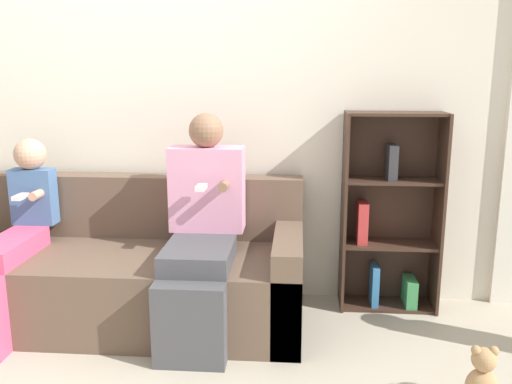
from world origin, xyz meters
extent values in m
plane|color=#B2A893|center=(0.00, 0.00, 0.00)|extent=(14.00, 14.00, 0.00)
cube|color=silver|center=(0.00, 0.97, 1.27)|extent=(10.00, 0.06, 2.55)
cube|color=brown|center=(-0.08, 0.39, 0.22)|extent=(2.16, 0.66, 0.43)
cube|color=brown|center=(-0.08, 0.81, 0.41)|extent=(2.16, 0.18, 0.82)
cube|color=brown|center=(0.92, 0.39, 0.28)|extent=(0.16, 0.66, 0.57)
cube|color=#47474C|center=(0.44, 0.00, 0.22)|extent=(0.37, 0.12, 0.43)
cube|color=#47474C|center=(0.44, 0.29, 0.49)|extent=(0.37, 0.45, 0.11)
cube|color=#E599BC|center=(0.44, 0.61, 0.79)|extent=(0.43, 0.19, 0.49)
sphere|color=#8C664C|center=(0.44, 0.61, 1.13)|extent=(0.20, 0.20, 0.20)
cylinder|color=#8C664C|center=(0.56, 0.46, 0.84)|extent=(0.05, 0.10, 0.05)
cube|color=white|center=(0.44, 0.41, 0.84)|extent=(0.05, 0.12, 0.02)
cube|color=#DB4C75|center=(-0.64, 0.32, 0.49)|extent=(0.22, 0.53, 0.11)
cube|color=#476B9E|center=(-0.64, 0.65, 0.71)|extent=(0.26, 0.12, 0.34)
sphere|color=tan|center=(-0.64, 0.65, 0.97)|extent=(0.19, 0.19, 0.19)
cylinder|color=tan|center=(-0.57, 0.54, 0.75)|extent=(0.05, 0.10, 0.05)
cube|color=white|center=(-0.64, 0.49, 0.75)|extent=(0.05, 0.12, 0.02)
cube|color=#3D281E|center=(1.25, 0.80, 0.61)|extent=(0.02, 0.26, 1.22)
cube|color=#3D281E|center=(1.83, 0.80, 0.61)|extent=(0.02, 0.26, 1.22)
cube|color=#3D281E|center=(1.54, 0.92, 0.61)|extent=(0.59, 0.02, 1.22)
cube|color=#3D281E|center=(1.54, 0.80, 0.01)|extent=(0.56, 0.23, 0.02)
cube|color=#3D281E|center=(1.54, 0.80, 0.41)|extent=(0.56, 0.23, 0.02)
cube|color=#3D281E|center=(1.54, 0.80, 0.81)|extent=(0.56, 0.23, 0.02)
cube|color=#3D281E|center=(1.54, 0.80, 1.22)|extent=(0.56, 0.23, 0.02)
cube|color=#333338|center=(1.53, 0.80, 0.93)|extent=(0.05, 0.16, 0.21)
cube|color=#429956|center=(1.68, 0.80, 0.10)|extent=(0.07, 0.19, 0.17)
cube|color=#C63838|center=(1.37, 0.80, 0.55)|extent=(0.06, 0.15, 0.25)
cube|color=teal|center=(1.46, 0.80, 0.14)|extent=(0.04, 0.17, 0.25)
sphere|color=tan|center=(1.80, -0.23, 0.22)|extent=(0.11, 0.11, 0.11)
sphere|color=tan|center=(1.76, -0.23, 0.27)|extent=(0.04, 0.04, 0.04)
sphere|color=tan|center=(1.83, -0.23, 0.27)|extent=(0.04, 0.04, 0.04)
camera|label=1|loc=(0.97, -2.46, 1.45)|focal=38.00mm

